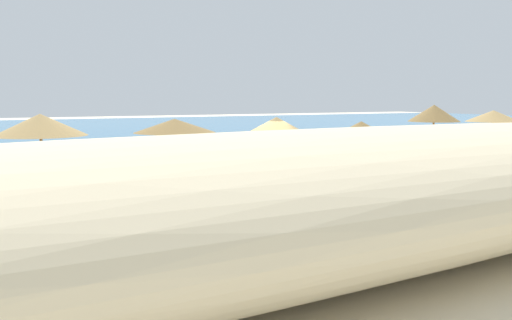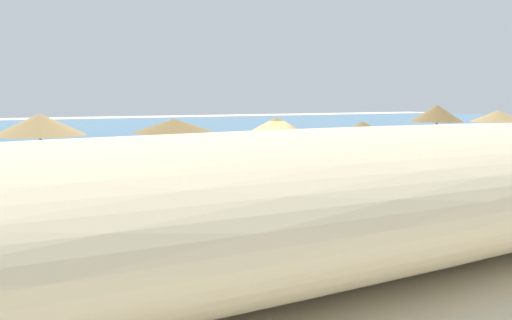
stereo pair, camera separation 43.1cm
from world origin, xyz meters
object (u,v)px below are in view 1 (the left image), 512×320
Objects in this scene: beach_ball at (375,186)px; beach_umbrella_3 at (276,125)px; beach_umbrella_1 at (40,125)px; beach_umbrella_5 at (434,113)px; lounge_chair_2 at (69,201)px; beach_umbrella_4 at (361,128)px; beach_umbrella_2 at (175,126)px; beach_umbrella_6 at (493,116)px; lounge_chair_1 at (368,175)px; lounge_chair_0 at (210,183)px.

beach_umbrella_3 is at bearing 145.28° from beach_ball.
beach_umbrella_1 is 15.22m from beach_umbrella_5.
beach_umbrella_4 is at bearing -116.97° from lounge_chair_2.
beach_ball is (6.72, -2.08, -2.22)m from beach_umbrella_2.
beach_umbrella_1 reaches higher than lounge_chair_2.
lounge_chair_1 is at bearing -173.45° from beach_umbrella_6.
beach_umbrella_3 is 7.32m from beach_umbrella_5.
beach_umbrella_6 is at bearing -0.40° from beach_umbrella_4.
beach_umbrella_4 is at bearing 172.92° from beach_umbrella_5.
beach_ball is (-0.53, -1.05, -0.24)m from lounge_chair_1.
beach_ball is at bearing 119.03° from lounge_chair_1.
beach_ball is at bearing -17.20° from beach_umbrella_2.
beach_umbrella_6 is 14.32m from lounge_chair_0.
beach_umbrella_4 is 2.00m from lounge_chair_1.
beach_umbrella_1 is at bearing 179.65° from beach_umbrella_6.
lounge_chair_0 is at bearing 164.21° from beach_ball.
beach_umbrella_6 is at bearing -0.35° from beach_umbrella_1.
beach_ball is (-8.49, -1.97, -2.29)m from beach_umbrella_6.
beach_umbrella_5 is (3.45, -0.43, 0.55)m from beach_umbrella_4.
beach_umbrella_5 is 1.10× the size of beach_umbrella_6.
beach_umbrella_3 is at bearing -179.92° from beach_umbrella_4.
beach_umbrella_1 is at bearing 50.56° from lounge_chair_1.
beach_umbrella_4 is (7.66, -0.06, -0.28)m from beach_umbrella_2.
beach_ball is (-4.39, -1.59, -2.49)m from beach_umbrella_5.
lounge_chair_2 is (-3.55, -0.93, -2.02)m from beach_umbrella_2.
beach_umbrella_6 is 9.01m from beach_ball.
beach_umbrella_2 reaches higher than lounge_chair_2.
beach_umbrella_1 is 19.32m from beach_umbrella_6.
beach_umbrella_2 is 15.21m from beach_umbrella_6.
beach_umbrella_1 is 7.92m from beach_umbrella_3.
lounge_chair_0 is at bearing -171.69° from beach_umbrella_3.
lounge_chair_1 is 1.20m from beach_ball.
beach_umbrella_5 is at bearing -2.51° from beach_umbrella_2.
beach_umbrella_6 is 8.27m from lounge_chair_1.
beach_umbrella_2 is at bearing 47.70° from lounge_chair_1.
lounge_chair_0 is 3.73× the size of beach_ball.
beach_umbrella_1 reaches higher than lounge_chair_1.
beach_umbrella_5 is 2.07× the size of lounge_chair_0.
beach_umbrella_6 is (11.40, -0.05, 0.12)m from beach_umbrella_3.
beach_umbrella_5 is (7.30, -0.42, 0.32)m from beach_umbrella_3.
beach_umbrella_2 is 7.58m from lounge_chair_1.
beach_umbrella_5 is at bearing 19.93° from beach_ball.
beach_umbrella_2 is at bearing 179.58° from beach_umbrella_6.
lounge_chair_0 is at bearing -115.67° from lounge_chair_2.
beach_umbrella_1 reaches higher than lounge_chair_0.
beach_umbrella_2 is at bearing 162.80° from beach_ball.
beach_umbrella_5 is at bearing -3.31° from beach_umbrella_3.
lounge_chair_2 reaches higher than lounge_chair_1.
lounge_chair_1 is (6.22, -0.55, -0.08)m from lounge_chair_0.
beach_umbrella_4 is at bearing -57.40° from lounge_chair_1.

